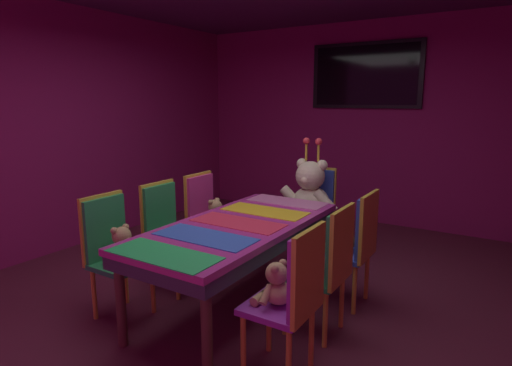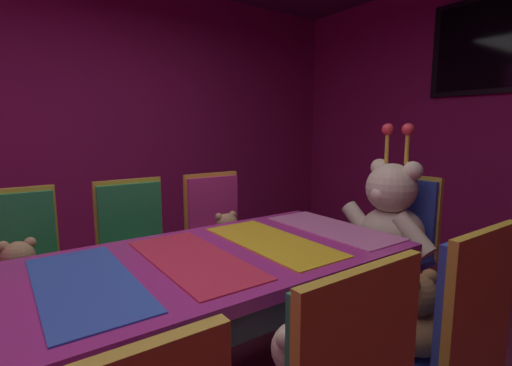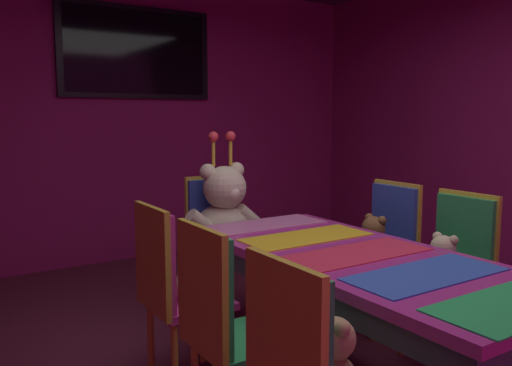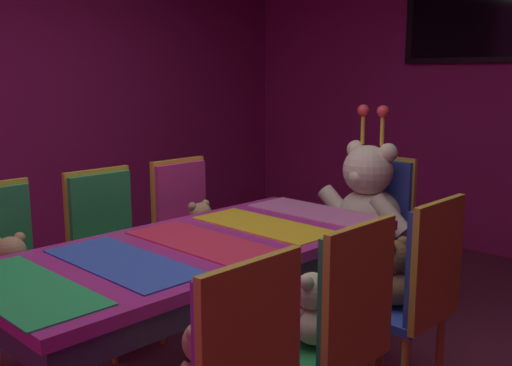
{
  "view_description": "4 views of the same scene",
  "coord_description": "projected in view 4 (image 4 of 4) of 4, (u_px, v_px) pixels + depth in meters",
  "views": [
    {
      "loc": [
        1.87,
        -2.73,
        1.72
      ],
      "look_at": [
        -0.08,
        0.4,
        1.0
      ],
      "focal_mm": 29.7,
      "sensor_mm": 36.0,
      "label": 1
    },
    {
      "loc": [
        1.39,
        -0.65,
        1.29
      ],
      "look_at": [
        -0.19,
        0.47,
        1.01
      ],
      "focal_mm": 25.94,
      "sensor_mm": 36.0,
      "label": 2
    },
    {
      "loc": [
        -1.84,
        -1.9,
        1.44
      ],
      "look_at": [
        -0.19,
        0.67,
        1.04
      ],
      "focal_mm": 36.69,
      "sensor_mm": 36.0,
      "label": 3
    },
    {
      "loc": [
        2.02,
        -1.71,
        1.51
      ],
      "look_at": [
        0.06,
        0.31,
        0.99
      ],
      "focal_mm": 41.01,
      "sensor_mm": 36.0,
      "label": 4
    }
  ],
  "objects": [
    {
      "name": "chair_right_2",
      "position": [
        420.0,
        284.0,
        2.59
      ],
      "size": [
        0.42,
        0.41,
        0.98
      ],
      "rotation": [
        0.0,
        0.0,
        3.14
      ],
      "color": "#2D47B2",
      "rests_on": "ground_plane"
    },
    {
      "name": "wall_tv",
      "position": [
        493.0,
        6.0,
        4.68
      ],
      "size": [
        1.52,
        0.06,
        0.88
      ],
      "color": "black"
    },
    {
      "name": "teddy_right_0",
      "position": [
        203.0,
        365.0,
        1.89
      ],
      "size": [
        0.23,
        0.3,
        0.28
      ],
      "rotation": [
        0.0,
        0.0,
        3.14
      ],
      "color": "tan",
      "rests_on": "chair_right_0"
    },
    {
      "name": "teddy_right_1",
      "position": [
        311.0,
        312.0,
        2.3
      ],
      "size": [
        0.25,
        0.32,
        0.3
      ],
      "rotation": [
        0.0,
        0.0,
        3.14
      ],
      "color": "beige",
      "rests_on": "chair_right_1"
    },
    {
      "name": "wall_back",
      "position": [
        492.0,
        88.0,
        4.87
      ],
      "size": [
        5.2,
        0.12,
        2.8
      ],
      "primitive_type": "cube",
      "color": "#8C1959",
      "rests_on": "ground_plane"
    },
    {
      "name": "banquet_table",
      "position": [
        201.0,
        260.0,
        2.74
      ],
      "size": [
        0.9,
        2.02,
        0.75
      ],
      "color": "#B22D8C",
      "rests_on": "ground_plane"
    },
    {
      "name": "teddy_left_2",
      "position": [
        201.0,
        227.0,
        3.61
      ],
      "size": [
        0.23,
        0.3,
        0.28
      ],
      "color": "tan",
      "rests_on": "chair_left_2"
    },
    {
      "name": "throne_chair",
      "position": [
        380.0,
        216.0,
        3.84
      ],
      "size": [
        0.41,
        0.42,
        0.98
      ],
      "rotation": [
        0.0,
        0.0,
        -1.57
      ],
      "color": "#2D47B2",
      "rests_on": "ground_plane"
    },
    {
      "name": "teddy_left_0",
      "position": [
        12.0,
        270.0,
        2.8
      ],
      "size": [
        0.25,
        0.32,
        0.3
      ],
      "color": "tan",
      "rests_on": "chair_left_0"
    },
    {
      "name": "king_teddy_bear",
      "position": [
        366.0,
        199.0,
        3.7
      ],
      "size": [
        0.67,
        0.52,
        0.87
      ],
      "rotation": [
        0.0,
        0.0,
        -1.57
      ],
      "color": "beige",
      "rests_on": "throne_chair"
    },
    {
      "name": "chair_left_2",
      "position": [
        187.0,
        221.0,
        3.71
      ],
      "size": [
        0.42,
        0.41,
        0.98
      ],
      "color": "#CC338C",
      "rests_on": "ground_plane"
    },
    {
      "name": "chair_left_1",
      "position": [
        107.0,
        238.0,
        3.31
      ],
      "size": [
        0.42,
        0.41,
        0.98
      ],
      "color": "#268C4C",
      "rests_on": "ground_plane"
    },
    {
      "name": "chair_left_0",
      "position": [
        0.0,
        262.0,
        2.9
      ],
      "size": [
        0.42,
        0.41,
        0.98
      ],
      "color": "#268C4C",
      "rests_on": "ground_plane"
    },
    {
      "name": "teddy_right_2",
      "position": [
        391.0,
        276.0,
        2.69
      ],
      "size": [
        0.26,
        0.34,
        0.32
      ],
      "rotation": [
        0.0,
        0.0,
        3.14
      ],
      "color": "brown",
      "rests_on": "chair_right_2"
    },
    {
      "name": "chair_right_1",
      "position": [
        341.0,
        321.0,
        2.2
      ],
      "size": [
        0.42,
        0.41,
        0.98
      ],
      "rotation": [
        0.0,
        0.0,
        3.14
      ],
      "color": "#268C4C",
      "rests_on": "ground_plane"
    }
  ]
}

